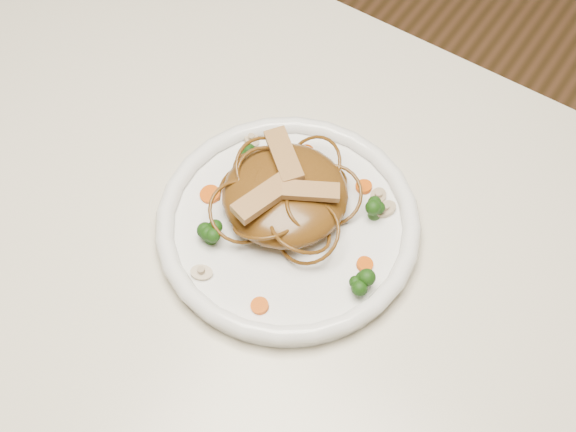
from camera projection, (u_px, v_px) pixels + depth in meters
The scene contains 19 objects.
table at pixel (256, 316), 0.89m from camera, with size 1.20×0.80×0.75m.
plate at pixel (288, 227), 0.83m from camera, with size 0.28×0.28×0.02m, color white.
noodle_mound at pixel (285, 194), 0.82m from camera, with size 0.13×0.13×0.04m, color brown.
chicken_a at pixel (310, 191), 0.79m from camera, with size 0.06×0.02×0.01m, color tan.
chicken_b at pixel (284, 156), 0.81m from camera, with size 0.07×0.02×0.01m, color tan.
chicken_c at pixel (265, 197), 0.78m from camera, with size 0.07×0.02×0.01m, color tan.
broccoli_0 at pixel (375, 207), 0.82m from camera, with size 0.03×0.03×0.03m, color #1E470E, non-canonical shape.
broccoli_1 at pixel (251, 153), 0.85m from camera, with size 0.03×0.03×0.03m, color #1E470E, non-canonical shape.
broccoli_2 at pixel (210, 232), 0.80m from camera, with size 0.03×0.03×0.03m, color #1E470E, non-canonical shape.
broccoli_3 at pixel (361, 282), 0.77m from camera, with size 0.03×0.03×0.03m, color #1E470E, non-canonical shape.
carrot_0 at pixel (364, 187), 0.85m from camera, with size 0.02×0.02×0.01m, color #E95B08.
carrot_1 at pixel (210, 194), 0.84m from camera, with size 0.02×0.02×0.01m, color #E95B08.
carrot_2 at pixel (365, 264), 0.79m from camera, with size 0.02×0.02×0.01m, color #E95B08.
carrot_3 at pixel (306, 151), 0.87m from camera, with size 0.02×0.02×0.01m, color #E95B08.
carrot_4 at pixel (260, 306), 0.77m from camera, with size 0.02×0.02×0.01m, color #E95B08.
mushroom_0 at pixel (202, 273), 0.79m from camera, with size 0.02×0.02×0.01m, color beige.
mushroom_1 at pixel (385, 209), 0.83m from camera, with size 0.03×0.03×0.01m, color beige.
mushroom_2 at pixel (252, 140), 0.88m from camera, with size 0.02×0.02×0.01m, color beige.
mushroom_3 at pixel (378, 197), 0.84m from camera, with size 0.02×0.02×0.01m, color beige.
Camera 1 is at (0.25, -0.30, 1.46)m, focal length 48.40 mm.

